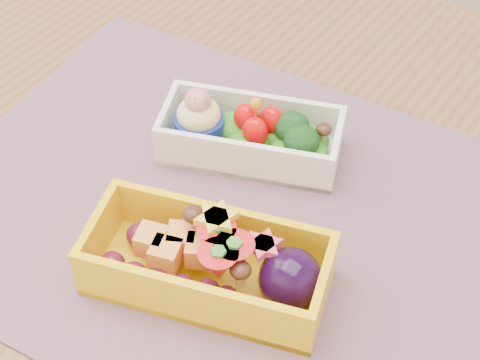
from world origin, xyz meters
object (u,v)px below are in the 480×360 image
Objects in this scene: placemat at (229,213)px; bento_yellow at (212,264)px; table at (189,298)px; bento_white at (250,135)px.

placemat is 0.07m from bento_yellow.
table is 0.15m from bento_white.
placemat is at bearing 98.81° from bento_yellow.
bento_white reaches higher than table.
bento_yellow is at bearing -62.99° from placemat.
table is at bearing 131.25° from bento_yellow.
bento_yellow is (0.03, -0.06, 0.03)m from placemat.
placemat reaches higher than table.
bento_white is at bearing 91.78° from table.
bento_yellow is (0.06, -0.13, 0.00)m from bento_white.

